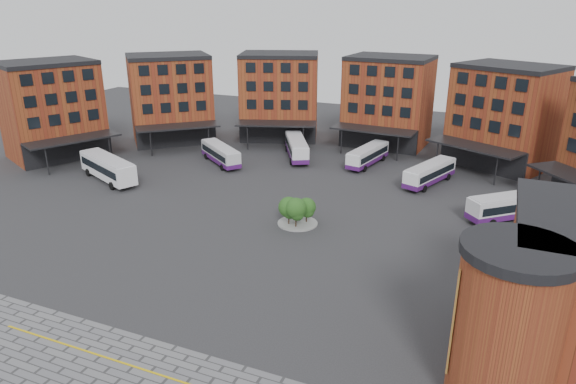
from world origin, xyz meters
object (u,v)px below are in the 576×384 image
at_px(bus_e, 430,173).
at_px(bus_f, 512,206).
at_px(bus_d, 368,155).
at_px(bus_a, 108,167).
at_px(bus_c, 297,147).
at_px(bus_b, 220,154).
at_px(tree_island, 297,210).

xyz_separation_m(bus_e, bus_f, (10.14, -8.48, 0.06)).
bearing_deg(bus_f, bus_d, -165.56).
bearing_deg(bus_e, bus_d, 172.90).
bearing_deg(bus_e, bus_a, -138.60).
xyz_separation_m(bus_a, bus_e, (40.25, 15.49, -0.43)).
height_order(bus_a, bus_d, bus_a).
bearing_deg(bus_c, bus_e, -40.61).
bearing_deg(bus_a, bus_d, -31.73).
xyz_separation_m(bus_b, bus_d, (20.41, 7.92, -0.02)).
relative_size(bus_a, bus_b, 1.26).
bearing_deg(bus_e, bus_c, -171.68).
height_order(tree_island, bus_d, tree_island).
bearing_deg(bus_f, tree_island, -104.42).
height_order(bus_b, bus_f, bus_f).
height_order(bus_a, bus_e, bus_a).
relative_size(bus_a, bus_e, 1.15).
relative_size(tree_island, bus_a, 0.38).
bearing_deg(bus_e, tree_island, -99.82).
bearing_deg(bus_d, bus_c, -165.59).
distance_m(bus_a, bus_c, 27.83).
distance_m(bus_e, bus_f, 13.22).
relative_size(bus_c, bus_f, 1.15).
bearing_deg(bus_a, bus_b, -14.40).
distance_m(bus_b, bus_c, 11.82).
xyz_separation_m(bus_a, bus_f, (50.39, 7.01, -0.37)).
relative_size(bus_b, bus_d, 0.92).
distance_m(tree_island, bus_f, 23.95).
bearing_deg(bus_d, bus_f, -22.98).
xyz_separation_m(bus_d, bus_e, (9.71, -5.05, 0.03)).
xyz_separation_m(tree_island, bus_d, (1.51, 24.35, -0.36)).
relative_size(bus_b, bus_f, 0.99).
height_order(bus_c, bus_e, bus_c).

